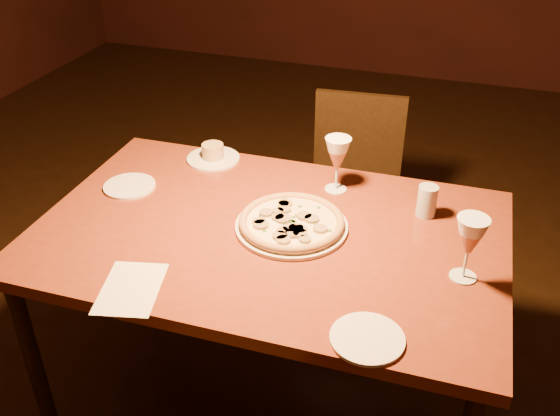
% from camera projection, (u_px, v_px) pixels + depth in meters
% --- Properties ---
extents(floor, '(7.00, 7.00, 0.00)m').
position_uv_depth(floor, '(289.00, 370.00, 2.48)').
color(floor, black).
rests_on(floor, ground).
extents(dining_table, '(1.46, 0.96, 0.77)m').
position_uv_depth(dining_table, '(269.00, 248.00, 1.97)').
color(dining_table, maroon).
rests_on(dining_table, floor).
extents(chair_far, '(0.44, 0.44, 0.84)m').
position_uv_depth(chair_far, '(353.00, 180.00, 2.81)').
color(chair_far, black).
rests_on(chair_far, floor).
extents(pizza_plate, '(0.35, 0.35, 0.04)m').
position_uv_depth(pizza_plate, '(292.00, 223.00, 1.94)').
color(pizza_plate, white).
rests_on(pizza_plate, dining_table).
extents(ramekin_saucer, '(0.20, 0.20, 0.06)m').
position_uv_depth(ramekin_saucer, '(213.00, 155.00, 2.33)').
color(ramekin_saucer, white).
rests_on(ramekin_saucer, dining_table).
extents(wine_glass_far, '(0.09, 0.09, 0.19)m').
position_uv_depth(wine_glass_far, '(337.00, 165.00, 2.10)').
color(wine_glass_far, '#AC6548').
rests_on(wine_glass_far, dining_table).
extents(wine_glass_right, '(0.09, 0.09, 0.20)m').
position_uv_depth(wine_glass_right, '(468.00, 249.00, 1.69)').
color(wine_glass_right, '#AC6548').
rests_on(wine_glass_right, dining_table).
extents(water_tumbler, '(0.06, 0.06, 0.10)m').
position_uv_depth(water_tumbler, '(427.00, 201.00, 1.98)').
color(water_tumbler, '#AEB5BF').
rests_on(water_tumbler, dining_table).
extents(side_plate_left, '(0.18, 0.18, 0.01)m').
position_uv_depth(side_plate_left, '(130.00, 186.00, 2.16)').
color(side_plate_left, white).
rests_on(side_plate_left, dining_table).
extents(side_plate_near, '(0.19, 0.19, 0.01)m').
position_uv_depth(side_plate_near, '(367.00, 339.00, 1.53)').
color(side_plate_near, white).
rests_on(side_plate_near, dining_table).
extents(menu_card, '(0.21, 0.26, 0.00)m').
position_uv_depth(menu_card, '(131.00, 288.00, 1.70)').
color(menu_card, white).
rests_on(menu_card, dining_table).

